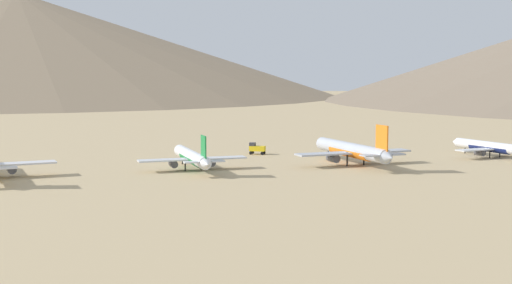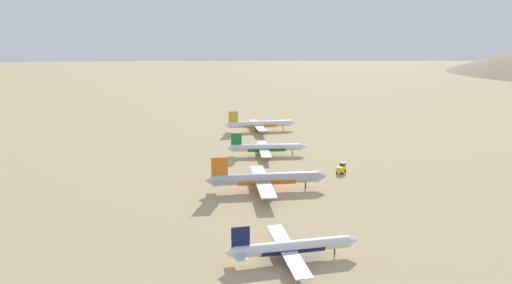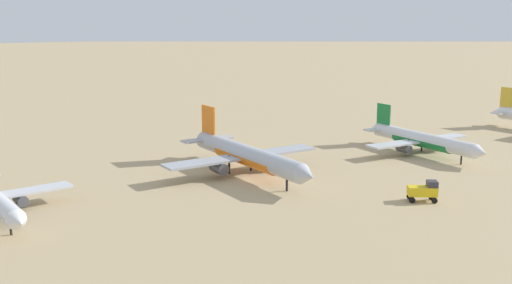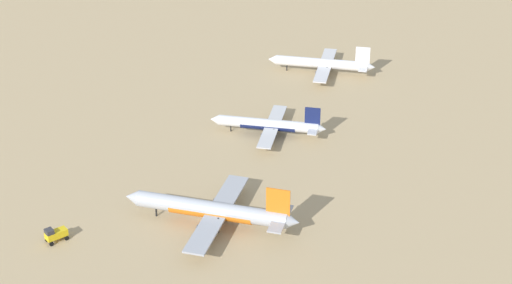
# 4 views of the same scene
# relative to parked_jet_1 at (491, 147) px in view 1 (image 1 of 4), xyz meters

# --- Properties ---
(ground_plane) EXTENTS (1800.00, 1800.00, 0.00)m
(ground_plane) POSITION_rel_parked_jet_1_xyz_m (6.00, 48.49, -3.33)
(ground_plane) COLOR tan
(parked_jet_1) EXTENTS (34.71, 28.17, 10.01)m
(parked_jet_1) POSITION_rel_parked_jet_1_xyz_m (0.00, 0.00, 0.00)
(parked_jet_1) COLOR silver
(parked_jet_1) RESTS_ON ground
(parked_jet_2) EXTENTS (44.79, 36.34, 12.92)m
(parked_jet_2) POSITION_rel_parked_jet_1_xyz_m (2.63, 50.36, 0.97)
(parked_jet_2) COLOR #B2B7C1
(parked_jet_2) RESTS_ON ground
(parked_jet_3) EXTENTS (37.71, 30.70, 10.87)m
(parked_jet_3) POSITION_rel_parked_jet_1_xyz_m (11.38, 97.09, 0.29)
(parked_jet_3) COLOR silver
(parked_jet_3) RESTS_ON ground
(service_truck) EXTENTS (5.22, 5.60, 3.90)m
(service_truck) POSITION_rel_parked_jet_1_xyz_m (37.16, 66.03, -1.25)
(service_truck) COLOR yellow
(service_truck) RESTS_ON ground
(desert_hill_3) EXTENTS (740.42, 740.42, 119.30)m
(desert_hill_3) POSITION_rel_parked_jet_1_xyz_m (671.04, 92.06, 56.32)
(desert_hill_3) COLOR #847056
(desert_hill_3) RESTS_ON ground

